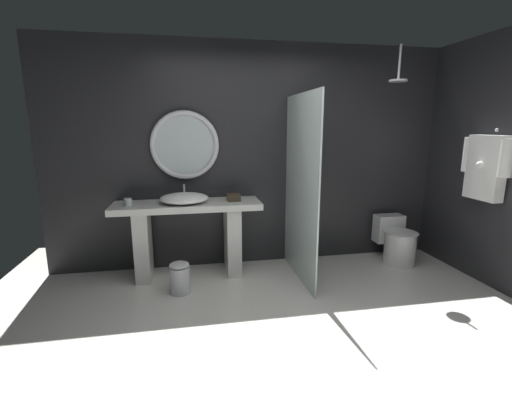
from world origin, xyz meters
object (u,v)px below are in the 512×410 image
object	(u,v)px
hanging_bathrobe	(486,164)
waste_bin	(180,277)
tissue_box	(234,197)
round_wall_mirror	(185,145)
tumbler_cup	(128,202)
rain_shower_head	(399,77)
vessel_sink	(184,198)
toilet	(396,242)

from	to	relation	value
hanging_bathrobe	waste_bin	world-z (taller)	hanging_bathrobe
tissue_box	round_wall_mirror	size ratio (longest dim) A/B	0.19
tumbler_cup	rain_shower_head	world-z (taller)	rain_shower_head
vessel_sink	toilet	size ratio (longest dim) A/B	0.88
vessel_sink	round_wall_mirror	world-z (taller)	round_wall_mirror
vessel_sink	rain_shower_head	distance (m)	2.64
round_wall_mirror	toilet	world-z (taller)	round_wall_mirror
tumbler_cup	round_wall_mirror	distance (m)	0.88
vessel_sink	hanging_bathrobe	world-z (taller)	hanging_bathrobe
tissue_box	round_wall_mirror	xyz separation A→B (m)	(-0.51, 0.23, 0.57)
hanging_bathrobe	waste_bin	bearing A→B (deg)	174.60
vessel_sink	hanging_bathrobe	bearing A→B (deg)	-13.29
tumbler_cup	toilet	size ratio (longest dim) A/B	0.14
tumbler_cup	toilet	world-z (taller)	tumbler_cup
vessel_sink	rain_shower_head	xyz separation A→B (m)	(2.30, -0.22, 1.28)
tissue_box	round_wall_mirror	distance (m)	0.81
tissue_box	waste_bin	size ratio (longest dim) A/B	0.44
hanging_bathrobe	tissue_box	bearing A→B (deg)	163.18
vessel_sink	rain_shower_head	bearing A→B (deg)	-5.45
tissue_box	hanging_bathrobe	bearing A→B (deg)	-16.82
tumbler_cup	hanging_bathrobe	bearing A→B (deg)	-11.01
tissue_box	rain_shower_head	size ratio (longest dim) A/B	0.39
tissue_box	rain_shower_head	distance (m)	2.20
tumbler_cup	hanging_bathrobe	xyz separation A→B (m)	(3.63, -0.71, 0.40)
tissue_box	waste_bin	distance (m)	1.05
hanging_bathrobe	toilet	xyz separation A→B (m)	(-0.49, 0.69, -1.02)
tissue_box	toilet	xyz separation A→B (m)	(2.02, -0.07, -0.62)
tumbler_cup	tissue_box	xyz separation A→B (m)	(1.12, 0.05, -0.00)
round_wall_mirror	toilet	size ratio (longest dim) A/B	1.30
waste_bin	tissue_box	bearing A→B (deg)	36.97
toilet	waste_bin	distance (m)	2.67
tumbler_cup	hanging_bathrobe	world-z (taller)	hanging_bathrobe
vessel_sink	toilet	world-z (taller)	vessel_sink
vessel_sink	hanging_bathrobe	xyz separation A→B (m)	(3.05, -0.72, 0.38)
tumbler_cup	rain_shower_head	distance (m)	3.16
rain_shower_head	waste_bin	world-z (taller)	rain_shower_head
vessel_sink	hanging_bathrobe	size ratio (longest dim) A/B	0.72
vessel_sink	waste_bin	xyz separation A→B (m)	(-0.07, -0.43, -0.73)
round_wall_mirror	rain_shower_head	distance (m)	2.43
hanging_bathrobe	round_wall_mirror	bearing A→B (deg)	161.81
tissue_box	toilet	bearing A→B (deg)	-1.91
vessel_sink	round_wall_mirror	size ratio (longest dim) A/B	0.68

